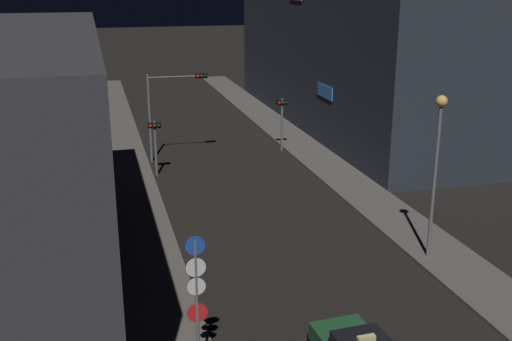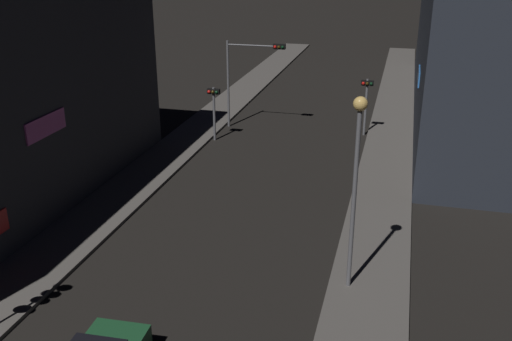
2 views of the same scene
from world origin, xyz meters
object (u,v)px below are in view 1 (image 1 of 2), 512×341
Objects in this scene: street_lamp_near_block at (437,151)px; sign_pole_left at (197,297)px; traffic_light_right_kerb at (282,114)px; traffic_light_left_kerb at (155,137)px; traffic_light_overhead at (170,99)px.

sign_pole_left is at bearing -151.80° from street_lamp_near_block.
traffic_light_left_kerb is at bearing -159.32° from traffic_light_right_kerb.
traffic_light_overhead reaches higher than sign_pole_left.
traffic_light_right_kerb is 0.53× the size of street_lamp_near_block.
sign_pole_left is 12.86m from street_lamp_near_block.
traffic_light_left_kerb is (-1.41, -3.09, -1.70)m from traffic_light_overhead.
traffic_light_right_kerb is at bearing 2.90° from traffic_light_overhead.
traffic_light_left_kerb is 0.92× the size of traffic_light_right_kerb.
traffic_light_right_kerb is (9.23, 3.49, 0.19)m from traffic_light_left_kerb.
traffic_light_overhead is at bearing 84.32° from sign_pole_left.
street_lamp_near_block reaches higher than sign_pole_left.
sign_pole_left reaches higher than traffic_light_left_kerb.
traffic_light_overhead reaches higher than traffic_light_right_kerb.
traffic_light_left_kerb is 9.87m from traffic_light_right_kerb.
traffic_light_right_kerb is at bearing 67.42° from sign_pole_left.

